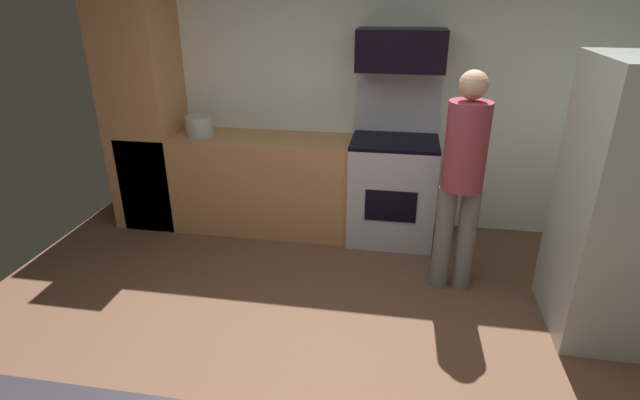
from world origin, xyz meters
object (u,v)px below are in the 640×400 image
at_px(oven_range, 392,185).
at_px(stock_pot, 199,126).
at_px(person_cook, 463,174).
at_px(microwave, 401,50).

height_order(oven_range, stock_pot, oven_range).
bearing_deg(stock_pot, person_cook, -18.83).
relative_size(microwave, stock_pot, 2.90).
distance_m(oven_range, microwave, 1.18).
bearing_deg(microwave, stock_pot, -177.48).
distance_m(microwave, person_cook, 1.26).
bearing_deg(person_cook, stock_pot, 161.17).
xyz_separation_m(oven_range, person_cook, (0.50, -0.79, 0.42)).
relative_size(oven_range, person_cook, 0.91).
relative_size(person_cook, stock_pot, 6.57).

